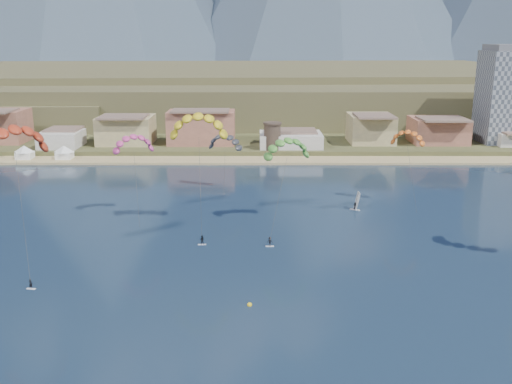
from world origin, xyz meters
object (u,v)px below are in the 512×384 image
at_px(watchtower, 272,136).
at_px(kitesurfer_yellow, 198,122).
at_px(windsurfer, 356,204).
at_px(buoy, 250,305).
at_px(kitesurfer_green, 287,146).
at_px(kitesurfer_red, 13,135).

xyz_separation_m(watchtower, kitesurfer_yellow, (-15.86, -71.93, 14.57)).
xyz_separation_m(watchtower, windsurfer, (16.67, -59.64, -5.11)).
relative_size(windsurfer, buoy, 5.66).
bearing_deg(kitesurfer_green, kitesurfer_red, -154.45).
height_order(kitesurfer_yellow, windsurfer, kitesurfer_yellow).
xyz_separation_m(kitesurfer_green, buoy, (-6.92, -37.15, -15.80)).
xyz_separation_m(kitesurfer_red, windsurfer, (59.88, 30.83, -20.25)).
xyz_separation_m(kitesurfer_yellow, kitesurfer_green, (16.91, 2.62, -5.02)).
height_order(kitesurfer_red, kitesurfer_yellow, kitesurfer_red).
bearing_deg(kitesurfer_red, windsurfer, 27.24).
distance_m(kitesurfer_red, windsurfer, 70.33).
height_order(kitesurfer_red, buoy, kitesurfer_red).
relative_size(kitesurfer_yellow, windsurfer, 6.08).
bearing_deg(kitesurfer_yellow, kitesurfer_green, 8.81).
bearing_deg(watchtower, kitesurfer_green, -89.13).
height_order(kitesurfer_green, buoy, kitesurfer_green).
distance_m(kitesurfer_yellow, buoy, 41.54).
bearing_deg(windsurfer, kitesurfer_green, -148.25).
height_order(kitesurfer_green, windsurfer, kitesurfer_green).
bearing_deg(kitesurfer_yellow, buoy, -73.86).
xyz_separation_m(kitesurfer_red, buoy, (37.34, -15.98, -21.39)).
distance_m(watchtower, buoy, 106.80).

